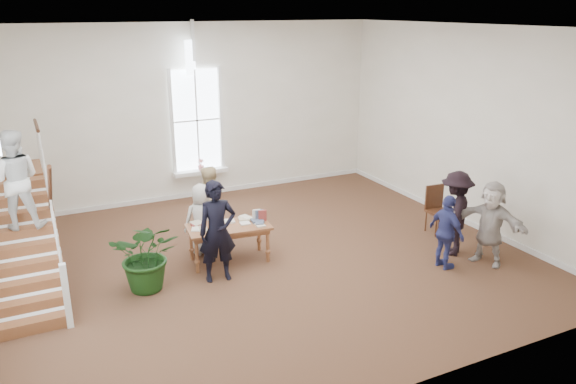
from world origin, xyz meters
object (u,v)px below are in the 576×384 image
police_officer (217,231)px  person_yellow (208,205)px  woman_cluster_c (490,223)px  woman_cluster_b (455,213)px  floor_plant (148,255)px  library_table (229,229)px  side_chair (437,206)px  elderly_woman (202,219)px  woman_cluster_a (447,232)px

police_officer → person_yellow: police_officer is taller
woman_cluster_c → woman_cluster_b: bearing=-176.6°
police_officer → woman_cluster_b: 4.81m
police_officer → floor_plant: police_officer is taller
library_table → side_chair: (4.73, -0.58, -0.07)m
police_officer → library_table: bearing=61.1°
library_table → elderly_woman: size_ratio=1.14×
woman_cluster_a → woman_cluster_c: (0.90, -0.20, 0.10)m
police_officer → person_yellow: 1.80m
police_officer → side_chair: 5.19m
person_yellow → woman_cluster_c: bearing=121.3°
library_table → side_chair: bearing=-0.6°
side_chair → elderly_woman: bearing=170.6°
person_yellow → floor_plant: person_yellow is taller
elderly_woman → woman_cluster_a: (4.00, -2.71, -0.00)m
police_officer → floor_plant: size_ratio=1.43×
person_yellow → woman_cluster_b: size_ratio=0.96×
person_yellow → woman_cluster_a: size_ratio=1.14×
person_yellow → woman_cluster_c: person_yellow is taller
woman_cluster_a → woman_cluster_b: size_ratio=0.84×
woman_cluster_b → floor_plant: 6.08m
person_yellow → woman_cluster_b: 5.11m
library_table → woman_cluster_b: (4.25, -1.67, 0.20)m
woman_cluster_b → person_yellow: bearing=-71.5°
floor_plant → library_table: bearing=15.6°
side_chair → woman_cluster_c: bearing=-92.2°
person_yellow → elderly_woman: bearing=36.9°
elderly_woman → woman_cluster_a: bearing=150.1°
woman_cluster_c → floor_plant: (-6.26, 1.84, -0.18)m
library_table → woman_cluster_a: bearing=-23.8°
elderly_woman → side_chair: (5.08, -1.17, -0.14)m
library_table → person_yellow: bearing=99.1°
floor_plant → police_officer: bearing=-8.3°
library_table → side_chair: 4.76m
library_table → woman_cluster_c: (4.55, -2.32, 0.17)m
woman_cluster_a → woman_cluster_b: woman_cluster_b is taller
library_table → floor_plant: bearing=-158.0°
elderly_woman → floor_plant: size_ratio=1.12×
police_officer → floor_plant: (-1.25, 0.18, -0.29)m
woman_cluster_c → side_chair: 1.77m
person_yellow → woman_cluster_c: size_ratio=1.00×
police_officer → woman_cluster_a: size_ratio=1.29×
person_yellow → side_chair: bearing=138.6°
side_chair → library_table: bearing=176.6°
police_officer → person_yellow: (0.40, 1.75, -0.11)m
woman_cluster_b → side_chair: woman_cluster_b is taller
woman_cluster_b → woman_cluster_c: (0.30, -0.65, -0.03)m
police_officer → elderly_woman: size_ratio=1.29×
floor_plant → woman_cluster_b: bearing=-11.3°
woman_cluster_b → side_chair: 1.22m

